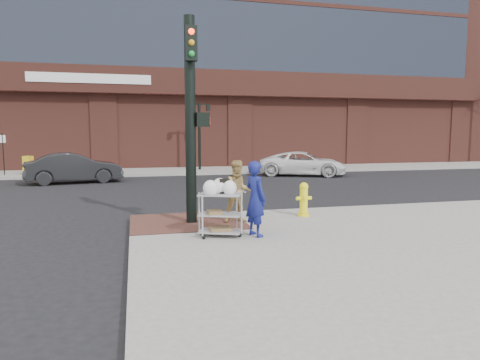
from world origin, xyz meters
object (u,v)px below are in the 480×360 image
object	(u,v)px
lamp_post	(199,129)
pedestrian_tan	(238,191)
utility_cart	(220,210)
woman_blue	(256,199)
minivan_white	(303,164)
traffic_signal_pole	(191,114)
fire_hydrant	(304,199)
sedan_dark	(74,168)

from	to	relation	value
lamp_post	pedestrian_tan	size ratio (longest dim) A/B	2.57
pedestrian_tan	utility_cart	world-z (taller)	pedestrian_tan
woman_blue	minivan_white	xyz separation A→B (m)	(6.58, 13.33, -0.30)
traffic_signal_pole	fire_hydrant	xyz separation A→B (m)	(3.01, 0.13, -2.22)
woman_blue	utility_cart	size ratio (longest dim) A/B	1.31
woman_blue	utility_cart	distance (m)	0.81
minivan_white	utility_cart	xyz separation A→B (m)	(-7.33, -13.18, 0.05)
lamp_post	minivan_white	xyz separation A→B (m)	(5.25, -3.59, -1.95)
pedestrian_tan	minivan_white	bearing A→B (deg)	59.50
lamp_post	traffic_signal_pole	xyz separation A→B (m)	(-2.48, -15.23, 0.21)
traffic_signal_pole	minivan_white	bearing A→B (deg)	56.42
pedestrian_tan	utility_cart	xyz separation A→B (m)	(-0.73, -1.33, -0.21)
pedestrian_tan	sedan_dark	bearing A→B (deg)	113.82
minivan_white	sedan_dark	bearing A→B (deg)	117.20
woman_blue	traffic_signal_pole	bearing A→B (deg)	13.84
traffic_signal_pole	sedan_dark	world-z (taller)	traffic_signal_pole
woman_blue	pedestrian_tan	size ratio (longest dim) A/B	1.05
lamp_post	traffic_signal_pole	distance (m)	15.43
fire_hydrant	woman_blue	bearing A→B (deg)	-135.75
traffic_signal_pole	sedan_dark	xyz separation A→B (m)	(-4.16, 11.01, -2.11)
lamp_post	traffic_signal_pole	bearing A→B (deg)	-99.24
sedan_dark	fire_hydrant	world-z (taller)	sedan_dark
traffic_signal_pole	pedestrian_tan	world-z (taller)	traffic_signal_pole
lamp_post	fire_hydrant	distance (m)	15.24
utility_cart	lamp_post	bearing A→B (deg)	82.91
fire_hydrant	lamp_post	bearing A→B (deg)	92.03
woman_blue	utility_cart	xyz separation A→B (m)	(-0.75, 0.15, -0.25)
sedan_dark	fire_hydrant	distance (m)	13.03
traffic_signal_pole	utility_cart	distance (m)	2.64
woman_blue	minivan_white	size ratio (longest dim) A/B	0.34
traffic_signal_pole	woman_blue	bearing A→B (deg)	-55.94
sedan_dark	lamp_post	bearing A→B (deg)	-68.21
traffic_signal_pole	woman_blue	distance (m)	2.76
lamp_post	minivan_white	distance (m)	6.65
traffic_signal_pole	minivan_white	world-z (taller)	traffic_signal_pole
utility_cart	sedan_dark	bearing A→B (deg)	109.92
fire_hydrant	pedestrian_tan	bearing A→B (deg)	-169.71
woman_blue	minivan_white	world-z (taller)	woman_blue
lamp_post	utility_cart	xyz separation A→B (m)	(-2.08, -16.77, -1.90)
lamp_post	fire_hydrant	bearing A→B (deg)	-87.97
sedan_dark	fire_hydrant	size ratio (longest dim) A/B	4.78
woman_blue	sedan_dark	xyz separation A→B (m)	(-5.30, 12.70, -0.25)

